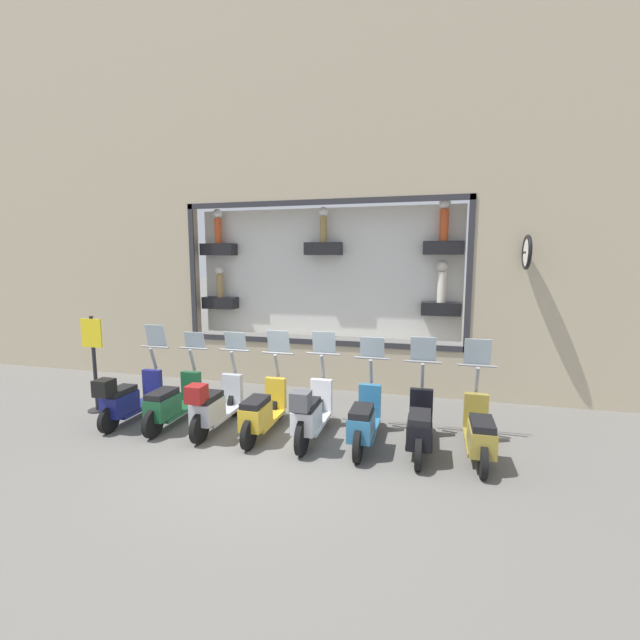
# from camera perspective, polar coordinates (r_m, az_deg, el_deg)

# --- Properties ---
(ground_plane) EXTENTS (120.00, 120.00, 0.00)m
(ground_plane) POSITION_cam_1_polar(r_m,az_deg,el_deg) (6.93, -7.51, -17.06)
(ground_plane) COLOR #66635E
(building_facade) EXTENTS (1.25, 36.00, 10.36)m
(building_facade) POSITION_cam_1_polar(r_m,az_deg,el_deg) (10.00, 0.28, 21.71)
(building_facade) COLOR tan
(building_facade) RESTS_ON ground_plane
(scooter_olive_0) EXTENTS (1.79, 0.61, 1.67)m
(scooter_olive_0) POSITION_cam_1_polar(r_m,az_deg,el_deg) (6.92, 20.51, -13.81)
(scooter_olive_0) COLOR black
(scooter_olive_0) RESTS_ON ground_plane
(scooter_black_1) EXTENTS (1.79, 0.61, 1.66)m
(scooter_black_1) POSITION_cam_1_polar(r_m,az_deg,el_deg) (6.88, 13.18, -13.58)
(scooter_black_1) COLOR black
(scooter_black_1) RESTS_ON ground_plane
(scooter_teal_2) EXTENTS (1.80, 0.60, 1.62)m
(scooter_teal_2) POSITION_cam_1_polar(r_m,az_deg,el_deg) (6.95, 5.89, -13.14)
(scooter_teal_2) COLOR black
(scooter_teal_2) RESTS_ON ground_plane
(scooter_white_3) EXTENTS (1.81, 0.60, 1.68)m
(scooter_white_3) POSITION_cam_1_polar(r_m,az_deg,el_deg) (7.05, -1.25, -12.25)
(scooter_white_3) COLOR black
(scooter_white_3) RESTS_ON ground_plane
(scooter_yellow_4) EXTENTS (1.80, 0.60, 1.67)m
(scooter_yellow_4) POSITION_cam_1_polar(r_m,az_deg,el_deg) (7.38, -7.70, -11.89)
(scooter_yellow_4) COLOR black
(scooter_yellow_4) RESTS_ON ground_plane
(scooter_silver_5) EXTENTS (1.80, 0.60, 1.60)m
(scooter_silver_5) POSITION_cam_1_polar(r_m,az_deg,el_deg) (7.67, -13.95, -10.94)
(scooter_silver_5) COLOR black
(scooter_silver_5) RESTS_ON ground_plane
(scooter_green_6) EXTENTS (1.80, 0.61, 1.56)m
(scooter_green_6) POSITION_cam_1_polar(r_m,az_deg,el_deg) (8.16, -19.13, -10.35)
(scooter_green_6) COLOR black
(scooter_green_6) RESTS_ON ground_plane
(scooter_navy_7) EXTENTS (1.79, 0.61, 1.67)m
(scooter_navy_7) POSITION_cam_1_polar(r_m,az_deg,el_deg) (8.60, -24.22, -9.44)
(scooter_navy_7) COLOR black
(scooter_navy_7) RESTS_ON ground_plane
(shop_sign_post) EXTENTS (0.36, 0.45, 1.87)m
(shop_sign_post) POSITION_cam_1_polar(r_m,az_deg,el_deg) (9.36, -27.92, -4.72)
(shop_sign_post) COLOR #232326
(shop_sign_post) RESTS_ON ground_plane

